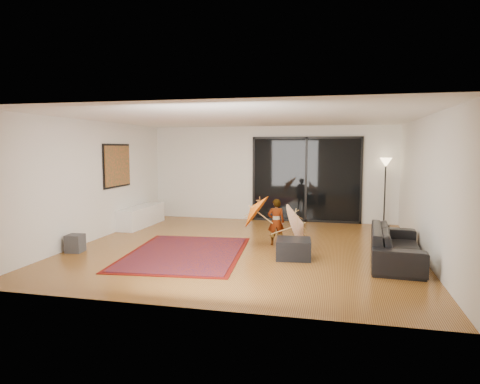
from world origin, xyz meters
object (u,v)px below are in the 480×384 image
(media_console, at_px, (141,216))
(child, at_px, (276,222))
(sofa, at_px, (396,245))
(ottoman, at_px, (294,249))

(media_console, bearing_deg, child, -19.11)
(child, bearing_deg, sofa, 146.03)
(sofa, bearing_deg, media_console, 73.11)
(media_console, xyz_separation_m, sofa, (6.20, -2.33, 0.06))
(sofa, xyz_separation_m, child, (-2.35, 0.90, 0.18))
(media_console, distance_m, ottoman, 4.99)
(sofa, height_order, ottoman, sofa)
(sofa, xyz_separation_m, ottoman, (-1.86, -0.13, -0.14))
(ottoman, relative_size, child, 0.64)
(media_console, bearing_deg, ottoman, -28.26)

